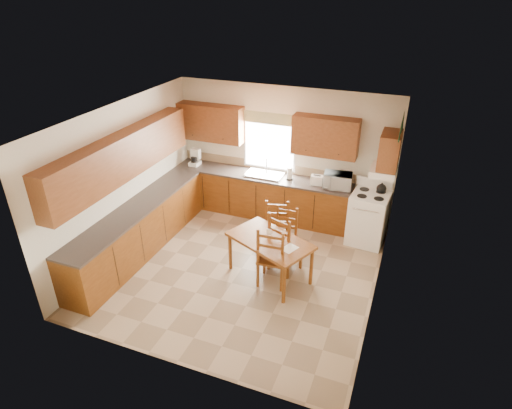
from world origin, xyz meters
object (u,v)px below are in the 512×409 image
(chair_far_left, at_px, (276,232))
(microwave, at_px, (338,181))
(chair_far_right, at_px, (284,236))
(stove, at_px, (368,218))
(chair_near_right, at_px, (286,242))
(dining_table, at_px, (270,258))
(chair_near_left, at_px, (273,255))

(chair_far_left, bearing_deg, microwave, 45.18)
(chair_far_right, bearing_deg, chair_far_left, 178.00)
(stove, height_order, chair_near_right, chair_near_right)
(chair_near_right, xyz_separation_m, chair_far_left, (-0.27, 0.29, -0.03))
(stove, height_order, dining_table, stove)
(microwave, bearing_deg, dining_table, -115.95)
(dining_table, relative_size, chair_near_right, 1.23)
(microwave, distance_m, chair_near_left, 2.22)
(dining_table, xyz_separation_m, chair_near_right, (0.18, 0.29, 0.19))
(dining_table, height_order, chair_near_left, chair_near_left)
(chair_near_right, relative_size, chair_far_left, 1.07)
(chair_far_left, bearing_deg, stove, 22.87)
(stove, bearing_deg, chair_far_left, -136.53)
(chair_far_right, bearing_deg, stove, 39.02)
(dining_table, height_order, chair_near_right, chair_near_right)
(microwave, bearing_deg, chair_near_left, -112.17)
(chair_far_left, distance_m, chair_far_right, 0.15)
(chair_far_right, bearing_deg, chair_near_right, -69.90)
(chair_near_left, bearing_deg, chair_far_left, -78.93)
(chair_far_right, bearing_deg, dining_table, -98.24)
(chair_near_right, xyz_separation_m, chair_far_right, (-0.12, 0.29, -0.07))
(stove, bearing_deg, chair_far_right, -133.48)
(chair_near_right, height_order, chair_far_left, chair_near_right)
(chair_near_right, relative_size, chair_far_right, 1.15)
(stove, distance_m, dining_table, 2.19)
(stove, relative_size, chair_far_left, 0.95)
(chair_near_left, distance_m, chair_far_right, 0.72)
(microwave, height_order, chair_far_right, microwave)
(chair_near_left, xyz_separation_m, chair_far_left, (-0.19, 0.71, -0.02))
(dining_table, bearing_deg, chair_near_right, 82.54)
(stove, relative_size, dining_table, 0.72)
(chair_near_left, relative_size, chair_near_right, 0.98)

